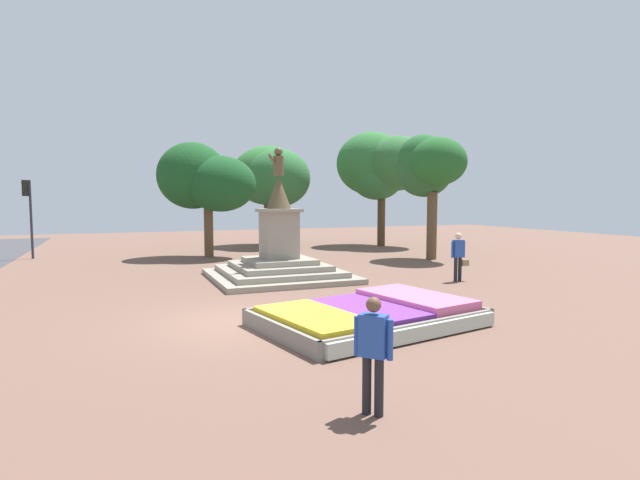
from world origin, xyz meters
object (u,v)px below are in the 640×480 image
object	(u,v)px
pedestrian_near_planter	(373,347)
traffic_light_far_corner	(28,204)
statue_monument	(279,258)
pedestrian_with_handbag	(459,254)
flower_planter	(373,315)

from	to	relation	value
pedestrian_near_planter	traffic_light_far_corner	bearing A→B (deg)	107.83
statue_monument	traffic_light_far_corner	distance (m)	14.66
pedestrian_with_handbag	flower_planter	bearing A→B (deg)	-143.05
statue_monument	pedestrian_near_planter	bearing A→B (deg)	-101.42
flower_planter	statue_monument	xyz separation A→B (m)	(0.04, 7.53, 0.56)
statue_monument	traffic_light_far_corner	bearing A→B (deg)	132.03
flower_planter	pedestrian_near_planter	xyz separation A→B (m)	(-2.37, -4.42, 0.72)
statue_monument	pedestrian_with_handbag	world-z (taller)	statue_monument
pedestrian_with_handbag	pedestrian_near_planter	xyz separation A→B (m)	(-8.29, -8.87, -0.05)
traffic_light_far_corner	pedestrian_with_handbag	distance (m)	20.95
statue_monument	pedestrian_near_planter	xyz separation A→B (m)	(-2.41, -11.95, 0.16)
traffic_light_far_corner	pedestrian_near_planter	size ratio (longest dim) A/B	2.37
statue_monument	traffic_light_far_corner	world-z (taller)	statue_monument
traffic_light_far_corner	pedestrian_near_planter	bearing A→B (deg)	-72.17
flower_planter	pedestrian_near_planter	bearing A→B (deg)	-118.20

